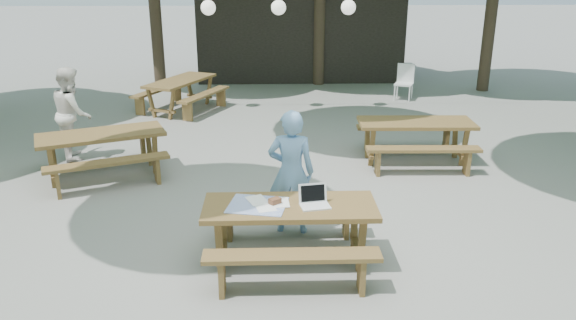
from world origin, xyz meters
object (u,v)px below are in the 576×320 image
(main_picnic_table, at_px, (290,233))
(picnic_table_nw, at_px, (103,154))
(second_person, at_px, (73,113))
(woman, at_px, (291,172))
(plastic_chair, at_px, (404,89))

(main_picnic_table, bearing_deg, picnic_table_nw, 135.30)
(picnic_table_nw, height_order, second_person, second_person)
(woman, relative_size, second_person, 1.00)
(main_picnic_table, bearing_deg, plastic_chair, 68.70)
(woman, distance_m, second_person, 4.92)
(woman, height_order, second_person, second_person)
(woman, xyz_separation_m, second_person, (-3.81, 3.11, 0.00))
(main_picnic_table, bearing_deg, woman, 86.98)
(second_person, xyz_separation_m, plastic_chair, (7.01, 4.35, -0.57))
(main_picnic_table, xyz_separation_m, picnic_table_nw, (-2.99, 2.96, 0.00))
(main_picnic_table, height_order, picnic_table_nw, same)
(picnic_table_nw, bearing_deg, plastic_chair, 18.81)
(main_picnic_table, bearing_deg, second_person, 133.53)
(woman, distance_m, plastic_chair, 8.14)
(main_picnic_table, relative_size, plastic_chair, 2.22)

